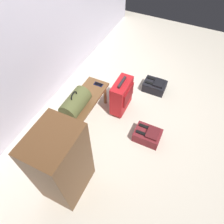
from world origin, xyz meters
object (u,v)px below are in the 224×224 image
at_px(bench, 84,104).
at_px(suitcase_upright_red, 122,96).
at_px(duffel_bag_olive, 75,103).
at_px(cell_phone, 98,84).
at_px(backpack_dark, 155,86).
at_px(backpack_maroon, 148,135).
at_px(side_cabinet, 62,165).

distance_m(bench, suitcase_upright_red, 0.61).
height_order(duffel_bag_olive, suitcase_upright_red, duffel_bag_olive).
xyz_separation_m(cell_phone, suitcase_upright_red, (0.03, -0.38, -0.11)).
bearing_deg(backpack_dark, duffel_bag_olive, 148.31).
bearing_deg(backpack_maroon, duffel_bag_olive, 103.42).
height_order(suitcase_upright_red, side_cabinet, side_cabinet).
bearing_deg(duffel_bag_olive, side_cabinet, -157.79).
relative_size(duffel_bag_olive, suitcase_upright_red, 0.71).
relative_size(cell_phone, suitcase_upright_red, 0.23).
distance_m(duffel_bag_olive, backpack_dark, 1.56).
distance_m(duffel_bag_olive, suitcase_upright_red, 0.77).
bearing_deg(duffel_bag_olive, backpack_maroon, -76.58).
distance_m(bench, duffel_bag_olive, 0.26).
bearing_deg(side_cabinet, backpack_maroon, -32.54).
distance_m(suitcase_upright_red, side_cabinet, 1.44).
relative_size(suitcase_upright_red, side_cabinet, 0.56).
bearing_deg(backpack_maroon, backpack_dark, 12.52).
bearing_deg(side_cabinet, cell_phone, 11.92).
bearing_deg(backpack_dark, side_cabinet, 167.87).
bearing_deg(suitcase_upright_red, duffel_bag_olive, 144.80).
xyz_separation_m(duffel_bag_olive, cell_phone, (0.57, -0.04, -0.13)).
relative_size(cell_phone, backpack_maroon, 0.38).
relative_size(bench, suitcase_upright_red, 1.62).
distance_m(bench, backpack_dark, 1.37).
bearing_deg(bench, cell_phone, -5.83).
relative_size(suitcase_upright_red, backpack_maroon, 1.62).
xyz_separation_m(cell_phone, side_cabinet, (-1.39, -0.29, 0.12)).
distance_m(bench, side_cabinet, 1.06).
relative_size(backpack_maroon, backpack_dark, 1.00).
relative_size(duffel_bag_olive, backpack_maroon, 1.16).
bearing_deg(backpack_maroon, suitcase_upright_red, 58.23).
distance_m(suitcase_upright_red, backpack_dark, 0.79).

